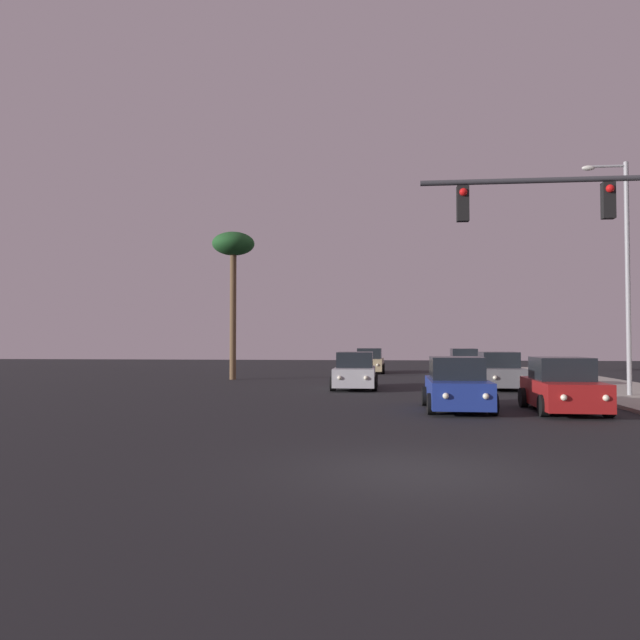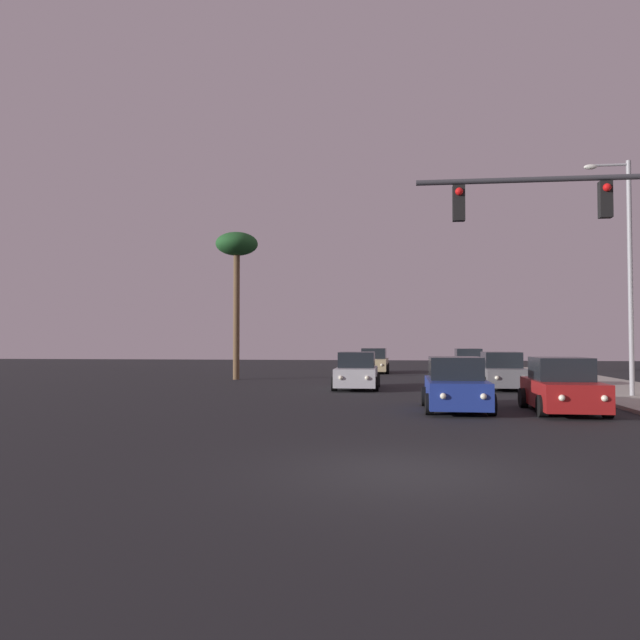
# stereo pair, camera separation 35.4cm
# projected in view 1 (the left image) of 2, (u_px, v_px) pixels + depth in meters

# --- Properties ---
(ground_plane) EXTENTS (120.00, 120.00, 0.00)m
(ground_plane) POSITION_uv_depth(u_px,v_px,m) (419.00, 472.00, 10.41)
(ground_plane) COLOR black
(car_white) EXTENTS (2.04, 4.32, 1.68)m
(car_white) POSITION_uv_depth(u_px,v_px,m) (464.00, 363.00, 40.78)
(car_white) COLOR silver
(car_white) RESTS_ON ground
(car_blue) EXTENTS (2.04, 4.32, 1.68)m
(car_blue) POSITION_uv_depth(u_px,v_px,m) (457.00, 386.00, 19.76)
(car_blue) COLOR navy
(car_blue) RESTS_ON ground
(car_silver) EXTENTS (2.04, 4.31, 1.68)m
(car_silver) POSITION_uv_depth(u_px,v_px,m) (355.00, 372.00, 28.43)
(car_silver) COLOR #B7B7BC
(car_silver) RESTS_ON ground
(car_red) EXTENTS (2.04, 4.33, 1.68)m
(car_red) POSITION_uv_depth(u_px,v_px,m) (562.00, 387.00, 19.25)
(car_red) COLOR maroon
(car_red) RESTS_ON ground
(car_grey) EXTENTS (2.04, 4.32, 1.68)m
(car_grey) POSITION_uv_depth(u_px,v_px,m) (499.00, 372.00, 28.46)
(car_grey) COLOR slate
(car_grey) RESTS_ON ground
(car_tan) EXTENTS (2.04, 4.34, 1.68)m
(car_tan) POSITION_uv_depth(u_px,v_px,m) (370.00, 362.00, 42.48)
(car_tan) COLOR tan
(car_tan) RESTS_ON ground
(traffic_light_mast) EXTENTS (7.19, 0.36, 6.50)m
(traffic_light_mast) POSITION_uv_depth(u_px,v_px,m) (627.00, 238.00, 15.36)
(traffic_light_mast) COLOR #38383D
(traffic_light_mast) RESTS_ON sidewalk_right
(street_lamp) EXTENTS (1.74, 0.24, 9.00)m
(street_lamp) POSITION_uv_depth(u_px,v_px,m) (624.00, 265.00, 23.99)
(street_lamp) COLOR #99999E
(street_lamp) RESTS_ON sidewalk_right
(palm_tree_mid) EXTENTS (2.40, 2.40, 8.38)m
(palm_tree_mid) POSITION_uv_depth(u_px,v_px,m) (233.00, 252.00, 35.44)
(palm_tree_mid) COLOR brown
(palm_tree_mid) RESTS_ON ground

